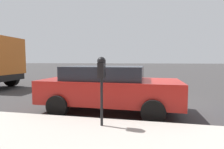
% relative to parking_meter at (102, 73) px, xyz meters
% --- Properties ---
extents(ground_plane, '(220.00, 220.00, 0.00)m').
position_rel_parking_meter_xyz_m(ground_plane, '(2.68, -0.78, -1.36)').
color(ground_plane, '#3D3A3A').
extents(parking_meter, '(0.21, 0.19, 1.55)m').
position_rel_parking_meter_xyz_m(parking_meter, '(0.00, 0.00, 0.00)').
color(parking_meter, black).
rests_on(parking_meter, sidewalk).
extents(car_red, '(2.06, 4.39, 1.46)m').
position_rel_parking_meter_xyz_m(car_red, '(1.73, 0.22, -0.57)').
color(car_red, '#B21E19').
rests_on(car_red, ground_plane).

